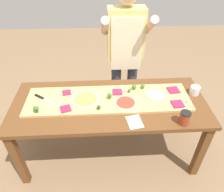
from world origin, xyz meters
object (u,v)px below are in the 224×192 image
at_px(broccoli_floret_center_left, 129,90).
at_px(pizza_slice_near_right, 178,104).
at_px(broccoli_floret_front_left, 143,86).
at_px(pizza_slice_far_right, 117,92).
at_px(cheese_crumble_a, 188,102).
at_px(cheese_crumble_d, 60,102).
at_px(broccoli_floret_back_left, 134,87).
at_px(sauce_jar, 185,118).
at_px(chefs_knife, 43,98).
at_px(pizza_slice_center, 173,90).
at_px(cheese_crumble_e, 56,106).
at_px(pizza_whole_pesto_green, 86,99).
at_px(cook_center, 125,49).
at_px(recipe_note, 135,122).
at_px(cheese_crumble_c, 122,86).
at_px(prep_table, 109,110).
at_px(pizza_slice_far_left, 67,93).
at_px(pizza_whole_tomato_red, 126,103).
at_px(cheese_crumble_b, 151,87).
at_px(flour_cup, 195,91).
at_px(broccoli_floret_center_right, 110,96).
at_px(pizza_slice_near_left, 66,109).
at_px(broccoli_floret_front_mid, 36,109).
at_px(pizza_whole_cheese_artichoke, 155,95).
at_px(broccoli_floret_back_right, 99,107).

bearing_deg(broccoli_floret_center_left, pizza_slice_near_right, -25.94).
bearing_deg(broccoli_floret_front_left, pizza_slice_far_right, -169.47).
xyz_separation_m(cheese_crumble_a, cheese_crumble_d, (-1.21, 0.06, -0.00)).
bearing_deg(broccoli_floret_back_left, sauce_jar, -53.06).
distance_m(chefs_knife, pizza_slice_far_right, 0.73).
xyz_separation_m(broccoli_floret_front_left, cheese_crumble_a, (0.39, -0.24, -0.02)).
distance_m(pizza_slice_center, cheese_crumble_e, 1.17).
height_order(chefs_knife, pizza_whole_pesto_green, same).
xyz_separation_m(pizza_slice_center, cook_center, (-0.44, 0.52, 0.21)).
distance_m(broccoli_floret_back_left, recipe_note, 0.45).
relative_size(broccoli_floret_center_left, cheese_crumble_e, 3.14).
bearing_deg(chefs_knife, cheese_crumble_c, 11.35).
bearing_deg(recipe_note, sauce_jar, -5.35).
bearing_deg(pizza_slice_center, sauce_jar, -94.62).
xyz_separation_m(prep_table, pizza_slice_far_left, (-0.42, 0.14, 0.12)).
bearing_deg(pizza_whole_tomato_red, cheese_crumble_b, 39.89).
xyz_separation_m(pizza_slice_far_left, flour_cup, (1.29, -0.05, 0.01)).
distance_m(broccoli_floret_center_right, cook_center, 0.68).
bearing_deg(cheese_crumble_d, recipe_note, -21.48).
bearing_deg(cheese_crumble_e, pizza_slice_near_left, -27.48).
xyz_separation_m(cheese_crumble_b, flour_cup, (0.43, -0.10, 0.01)).
xyz_separation_m(pizza_whole_pesto_green, pizza_slice_near_right, (0.86, -0.12, -0.00)).
bearing_deg(prep_table, pizza_slice_far_right, 54.61).
bearing_deg(chefs_knife, pizza_whole_pesto_green, -5.19).
bearing_deg(pizza_slice_near_right, pizza_slice_near_left, -179.43).
bearing_deg(broccoli_floret_back_left, cook_center, 95.64).
bearing_deg(sauce_jar, broccoli_floret_center_right, 151.02).
bearing_deg(broccoli_floret_front_mid, chefs_knife, 86.91).
distance_m(pizza_whole_cheese_artichoke, pizza_slice_near_left, 0.87).
distance_m(pizza_whole_pesto_green, flour_cup, 1.09).
distance_m(pizza_slice_center, broccoli_floret_center_right, 0.66).
xyz_separation_m(flour_cup, cook_center, (-0.65, 0.56, 0.20)).
bearing_deg(pizza_slice_near_right, cheese_crumble_e, 178.14).
height_order(broccoli_floret_center_left, cheese_crumble_b, broccoli_floret_center_left).
bearing_deg(pizza_whole_pesto_green, broccoli_floret_center_left, 12.15).
bearing_deg(cheese_crumble_e, chefs_knife, 142.02).
bearing_deg(cook_center, broccoli_floret_back_left, -84.36).
height_order(pizza_slice_center, flour_cup, flour_cup).
bearing_deg(cheese_crumble_d, prep_table, 1.22).
relative_size(chefs_knife, pizza_slice_near_right, 2.28).
height_order(pizza_slice_near_right, cheese_crumble_e, cheese_crumble_e).
bearing_deg(broccoli_floret_center_left, flour_cup, -2.24).
xyz_separation_m(pizza_whole_tomato_red, broccoli_floret_center_left, (0.06, 0.17, 0.02)).
height_order(broccoli_floret_center_left, cheese_crumble_c, broccoli_floret_center_left).
xyz_separation_m(cheese_crumble_e, recipe_note, (0.70, -0.22, -0.03)).
distance_m(pizza_whole_cheese_artichoke, broccoli_floret_back_right, 0.59).
bearing_deg(sauce_jar, prep_table, 153.23).
distance_m(pizza_slice_near_right, sauce_jar, 0.22).
bearing_deg(prep_table, cook_center, 71.60).
height_order(broccoli_floret_back_left, flour_cup, flour_cup).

